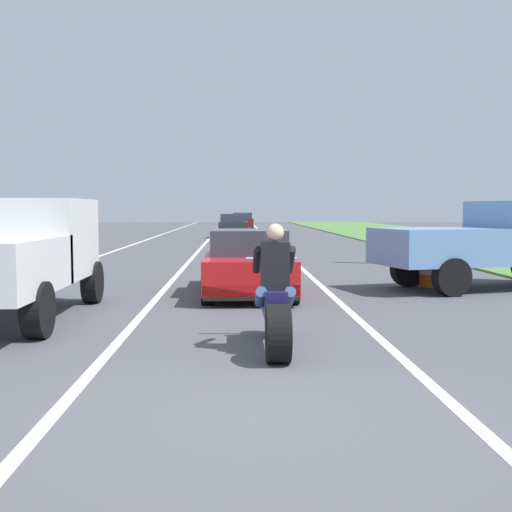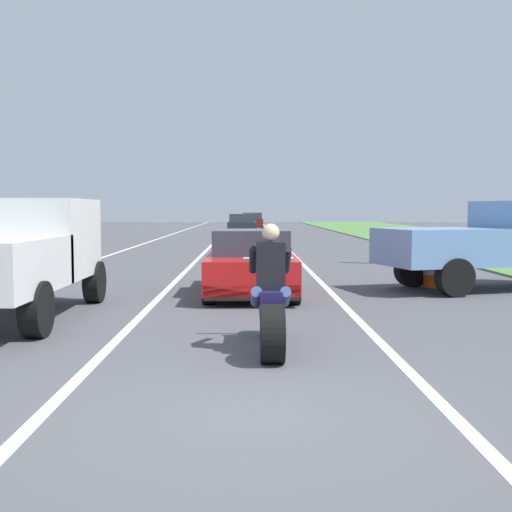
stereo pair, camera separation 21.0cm
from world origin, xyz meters
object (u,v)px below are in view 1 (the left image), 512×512
at_px(construction_barrel_nearest, 431,265).
at_px(distant_car_far_ahead, 233,225).
at_px(pickup_truck_left_lane_white, 14,252).
at_px(sports_car_red, 249,264).
at_px(pickup_truck_right_shoulder_light_blue, 492,240).
at_px(distant_car_further_ahead, 242,221).
at_px(motorcycle_with_rider, 275,305).

height_order(construction_barrel_nearest, distant_car_far_ahead, distant_car_far_ahead).
height_order(pickup_truck_left_lane_white, distant_car_far_ahead, pickup_truck_left_lane_white).
distance_m(sports_car_red, pickup_truck_right_shoulder_light_blue, 5.59).
height_order(pickup_truck_right_shoulder_light_blue, construction_barrel_nearest, pickup_truck_right_shoulder_light_blue).
relative_size(pickup_truck_left_lane_white, construction_barrel_nearest, 4.80).
bearing_deg(distant_car_far_ahead, sports_car_red, -89.08).
distance_m(pickup_truck_right_shoulder_light_blue, distant_car_further_ahead, 38.42).
xyz_separation_m(distant_car_far_ahead, distant_car_further_ahead, (0.69, 12.69, 0.00)).
height_order(sports_car_red, distant_car_further_ahead, distant_car_further_ahead).
height_order(motorcycle_with_rider, pickup_truck_right_shoulder_light_blue, pickup_truck_right_shoulder_light_blue).
bearing_deg(motorcycle_with_rider, construction_barrel_nearest, 58.41).
xyz_separation_m(sports_car_red, construction_barrel_nearest, (4.26, 1.09, -0.13)).
bearing_deg(distant_car_further_ahead, pickup_truck_left_lane_white, -95.71).
xyz_separation_m(pickup_truck_right_shoulder_light_blue, construction_barrel_nearest, (-1.26, 0.37, -0.60)).
relative_size(motorcycle_with_rider, distant_car_further_ahead, 0.55).
xyz_separation_m(motorcycle_with_rider, construction_barrel_nearest, (4.04, 6.57, -0.09)).
distance_m(pickup_truck_right_shoulder_light_blue, distant_car_far_ahead, 26.05).
xyz_separation_m(pickup_truck_left_lane_white, distant_car_further_ahead, (4.17, 41.74, -0.33)).
relative_size(pickup_truck_left_lane_white, distant_car_far_ahead, 1.20).
bearing_deg(distant_car_further_ahead, sports_car_red, -90.41).
bearing_deg(distant_car_far_ahead, pickup_truck_left_lane_white, -96.83).
xyz_separation_m(construction_barrel_nearest, distant_car_further_ahead, (-3.98, 37.69, 0.27)).
height_order(pickup_truck_left_lane_white, pickup_truck_right_shoulder_light_blue, same).
height_order(sports_car_red, construction_barrel_nearest, sports_car_red).
xyz_separation_m(motorcycle_with_rider, sports_car_red, (-0.22, 5.48, 0.04)).
bearing_deg(pickup_truck_right_shoulder_light_blue, construction_barrel_nearest, 163.78).
distance_m(pickup_truck_left_lane_white, distant_car_further_ahead, 41.95).
xyz_separation_m(sports_car_red, pickup_truck_left_lane_white, (-3.90, -2.96, 0.48)).
bearing_deg(construction_barrel_nearest, pickup_truck_left_lane_white, -153.60).
bearing_deg(pickup_truck_right_shoulder_light_blue, distant_car_far_ahead, 103.17).
bearing_deg(pickup_truck_left_lane_white, pickup_truck_right_shoulder_light_blue, 21.35).
bearing_deg(pickup_truck_left_lane_white, distant_car_further_ahead, 84.29).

